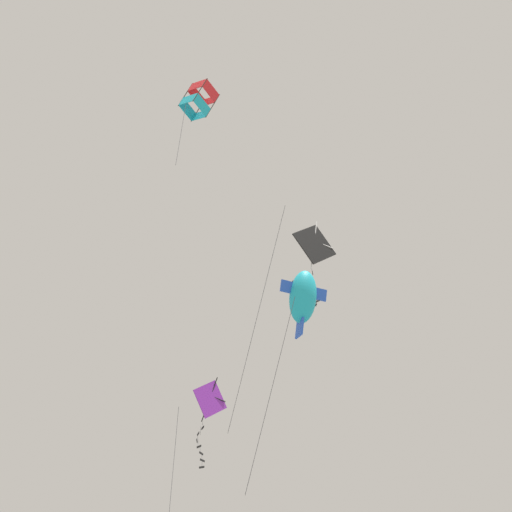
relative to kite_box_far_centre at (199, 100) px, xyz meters
name	(u,v)px	position (x,y,z in m)	size (l,w,h in m)	color
kite_box_far_centre	(199,100)	(0.00, 0.00, 0.00)	(1.43, 1.20, 4.23)	red
kite_diamond_low_drifter	(208,405)	(0.68, -6.44, -8.27)	(1.63, 1.47, 9.99)	purple
kite_diamond_upper_right	(314,246)	(-3.30, -4.76, -3.08)	(3.84, 3.42, 8.18)	black
kite_fish_highest	(303,297)	(-2.91, -3.12, -7.17)	(2.49, 1.91, 6.97)	#1EB2C6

